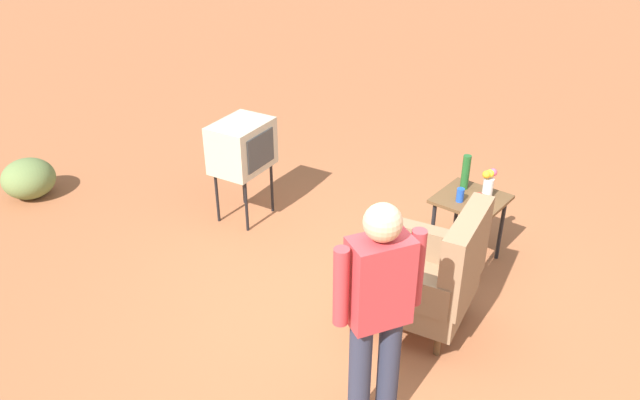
# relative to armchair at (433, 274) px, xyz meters

# --- Properties ---
(ground_plane) EXTENTS (60.00, 60.00, 0.00)m
(ground_plane) POSITION_rel_armchair_xyz_m (0.23, -0.29, -0.50)
(ground_plane) COLOR #A05B38
(armchair) EXTENTS (0.90, 0.91, 1.06)m
(armchair) POSITION_rel_armchair_xyz_m (0.00, 0.00, 0.00)
(armchair) COLOR brown
(armchair) RESTS_ON ground
(side_table) EXTENTS (0.56, 0.56, 0.65)m
(side_table) POSITION_rel_armchair_xyz_m (-1.00, -0.22, 0.06)
(side_table) COLOR black
(side_table) RESTS_ON ground
(tv_on_stand) EXTENTS (0.66, 0.53, 1.03)m
(tv_on_stand) POSITION_rel_armchair_xyz_m (-0.31, -2.33, 0.28)
(tv_on_stand) COLOR black
(tv_on_stand) RESTS_ON ground
(person_standing) EXTENTS (0.51, 0.36, 1.64)m
(person_standing) POSITION_rel_armchair_xyz_m (1.06, 0.20, 0.44)
(person_standing) COLOR #2D3347
(person_standing) RESTS_ON ground
(bottle_wine_green) EXTENTS (0.07, 0.07, 0.32)m
(bottle_wine_green) POSITION_rel_armchair_xyz_m (-1.12, -0.35, 0.32)
(bottle_wine_green) COLOR #1E5623
(bottle_wine_green) RESTS_ON side_table
(soda_can_blue) EXTENTS (0.07, 0.07, 0.12)m
(soda_can_blue) POSITION_rel_armchair_xyz_m (-0.88, -0.27, 0.22)
(soda_can_blue) COLOR blue
(soda_can_blue) RESTS_ON side_table
(soda_can_red) EXTENTS (0.07, 0.07, 0.12)m
(soda_can_red) POSITION_rel_armchair_xyz_m (-0.89, -0.10, 0.22)
(soda_can_red) COLOR red
(soda_can_red) RESTS_ON side_table
(flower_vase) EXTENTS (0.14, 0.10, 0.27)m
(flower_vase) POSITION_rel_armchair_xyz_m (-1.09, -0.12, 0.30)
(flower_vase) COLOR silver
(flower_vase) RESTS_ON side_table
(shrub_mid) EXTENTS (0.55, 0.55, 0.43)m
(shrub_mid) POSITION_rel_armchair_xyz_m (0.86, -4.44, -0.28)
(shrub_mid) COLOR olive
(shrub_mid) RESTS_ON ground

